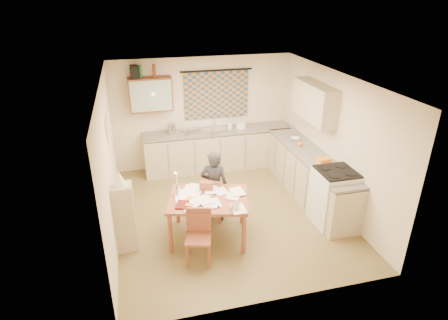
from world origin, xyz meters
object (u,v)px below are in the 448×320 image
object	(u,v)px
dining_table	(209,217)
counter_back	(217,149)
counter_right	(309,175)
chair_far	(214,205)
shelf_stand	(125,218)
stove	(334,197)
person	(214,186)

from	to	relation	value
dining_table	counter_back	bearing A→B (deg)	88.71
counter_right	chair_far	xyz separation A→B (m)	(-2.00, -0.33, -0.19)
shelf_stand	dining_table	bearing A→B (deg)	-0.87
counter_right	shelf_stand	world-z (taller)	shelf_stand
counter_right	dining_table	xyz separation A→B (m)	(-2.21, -0.86, -0.07)
counter_right	stove	size ratio (longest dim) A/B	2.90
dining_table	person	xyz separation A→B (m)	(0.22, 0.51, 0.29)
shelf_stand	counter_right	bearing A→B (deg)	13.38
chair_far	shelf_stand	size ratio (longest dim) A/B	0.73
chair_far	counter_back	bearing A→B (deg)	-71.59
person	stove	bearing A→B (deg)	-176.06
stove	counter_back	bearing A→B (deg)	118.34
chair_far	dining_table	bearing A→B (deg)	101.29
dining_table	shelf_stand	xyz separation A→B (m)	(-1.33, 0.02, 0.19)
person	shelf_stand	distance (m)	1.62
counter_right	person	world-z (taller)	person
stove	chair_far	xyz separation A→B (m)	(-2.00, 0.63, -0.25)
counter_back	person	xyz separation A→B (m)	(-0.55, -2.08, 0.21)
counter_back	counter_right	distance (m)	2.26
counter_back	chair_far	xyz separation A→B (m)	(-0.55, -2.06, -0.19)
counter_back	shelf_stand	distance (m)	3.31
dining_table	stove	bearing A→B (deg)	12.38
counter_back	counter_right	xyz separation A→B (m)	(1.45, -1.73, -0.00)
counter_right	stove	distance (m)	0.97
stove	shelf_stand	world-z (taller)	shelf_stand
counter_back	chair_far	size ratio (longest dim) A/B	3.93
counter_back	dining_table	distance (m)	2.70
counter_back	chair_far	world-z (taller)	counter_back
dining_table	counter_right	bearing A→B (deg)	36.36
counter_back	person	bearing A→B (deg)	-104.68
chair_far	person	distance (m)	0.41
stove	person	world-z (taller)	person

